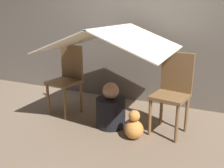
# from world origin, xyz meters

# --- Properties ---
(ground_plane) EXTENTS (8.80, 8.80, 0.00)m
(ground_plane) POSITION_xyz_m (0.00, 0.00, 0.00)
(ground_plane) COLOR #7A6651
(wall_back) EXTENTS (7.00, 0.05, 2.50)m
(wall_back) POSITION_xyz_m (0.00, 1.03, 1.25)
(wall_back) COLOR #6B6056
(wall_back) RESTS_ON ground_plane
(chair_left) EXTENTS (0.42, 0.42, 0.90)m
(chair_left) POSITION_xyz_m (-0.68, 0.19, 0.50)
(chair_left) COLOR brown
(chair_left) RESTS_ON ground_plane
(chair_right) EXTENTS (0.42, 0.42, 0.90)m
(chair_right) POSITION_xyz_m (0.70, 0.19, 0.50)
(chair_right) COLOR brown
(chair_right) RESTS_ON ground_plane
(sheet_canopy) EXTENTS (1.39, 1.21, 0.27)m
(sheet_canopy) POSITION_xyz_m (0.00, 0.13, 1.04)
(sheet_canopy) COLOR silver
(person_front) EXTENTS (0.35, 0.35, 0.54)m
(person_front) POSITION_xyz_m (0.03, 0.03, 0.21)
(person_front) COLOR black
(person_front) RESTS_ON ground_plane
(plush_toy) EXTENTS (0.21, 0.21, 0.33)m
(plush_toy) POSITION_xyz_m (0.38, -0.15, 0.13)
(plush_toy) COLOR #D88C3F
(plush_toy) RESTS_ON ground_plane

